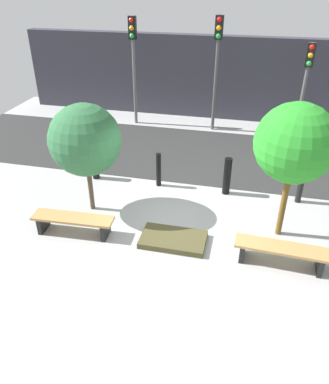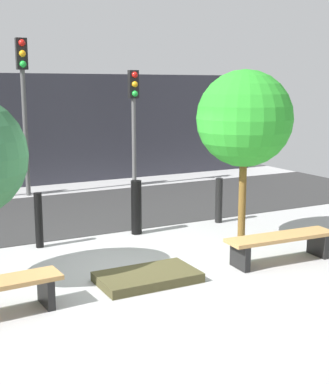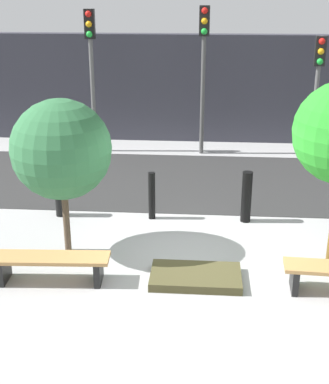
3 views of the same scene
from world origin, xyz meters
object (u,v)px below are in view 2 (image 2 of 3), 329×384
at_px(bench_right, 281,242).
at_px(bollard_right, 219,200).
at_px(planter_bed, 148,277).
at_px(bollard_center, 136,207).
at_px(tree_behind_right_bench, 245,119).
at_px(bollard_left, 39,220).
at_px(traffic_light_mid_west, 23,89).
at_px(traffic_light_mid_east, 134,106).

distance_m(bench_right, bollard_right, 2.72).
bearing_deg(planter_bed, bollard_center, 68.71).
relative_size(bench_right, bollard_right, 2.04).
bearing_deg(planter_bed, tree_behind_right_bench, 20.95).
bearing_deg(tree_behind_right_bench, bollard_center, 131.24).
xyz_separation_m(bench_right, planter_bed, (-2.33, 0.20, -0.26)).
relative_size(bollard_left, traffic_light_mid_west, 0.25).
relative_size(planter_bed, bollard_right, 1.55).
bearing_deg(bollard_center, bollard_right, 0.00).
bearing_deg(bench_right, bollard_center, 120.30).
relative_size(bollard_center, traffic_light_mid_east, 0.32).
bearing_deg(bollard_center, bench_right, -62.69).
distance_m(bollard_left, traffic_light_mid_west, 5.35).
height_order(tree_behind_right_bench, bollard_right, tree_behind_right_bench).
height_order(bench_right, bollard_right, bollard_right).
height_order(bollard_right, traffic_light_mid_west, traffic_light_mid_west).
relative_size(tree_behind_right_bench, traffic_light_mid_east, 0.95).
bearing_deg(traffic_light_mid_west, bollard_left, -101.44).
bearing_deg(planter_bed, traffic_light_mid_west, 90.00).
height_order(planter_bed, traffic_light_mid_west, traffic_light_mid_west).
height_order(bench_right, tree_behind_right_bench, tree_behind_right_bench).
xyz_separation_m(bench_right, traffic_light_mid_east, (0.76, 7.40, 1.95)).
distance_m(bench_right, traffic_light_mid_west, 8.14).
distance_m(planter_bed, bollard_right, 3.81).
bearing_deg(bollard_left, traffic_light_mid_east, 49.49).
xyz_separation_m(bollard_right, traffic_light_mid_west, (-2.88, 4.74, 2.30)).
bearing_deg(planter_bed, bench_right, -4.90).
bearing_deg(bollard_right, bollard_center, 180.00).
bearing_deg(traffic_light_mid_east, traffic_light_mid_west, 179.97).
bearing_deg(bench_right, traffic_light_mid_west, 110.49).
bearing_deg(tree_behind_right_bench, planter_bed, -159.05).
distance_m(planter_bed, bollard_center, 2.68).
relative_size(bench_right, tree_behind_right_bench, 0.62).
distance_m(bollard_center, traffic_light_mid_east, 5.49).
xyz_separation_m(bench_right, bollard_right, (0.54, 2.66, 0.14)).
distance_m(bench_right, tree_behind_right_bench, 2.23).
relative_size(bollard_left, bollard_right, 1.05).
bearing_deg(tree_behind_right_bench, traffic_light_mid_east, 83.16).
distance_m(bollard_left, bollard_center, 1.92).
relative_size(traffic_light_mid_west, traffic_light_mid_east, 1.23).
relative_size(bench_right, bollard_left, 1.95).
xyz_separation_m(planter_bed, bollard_right, (2.88, 2.46, 0.41)).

